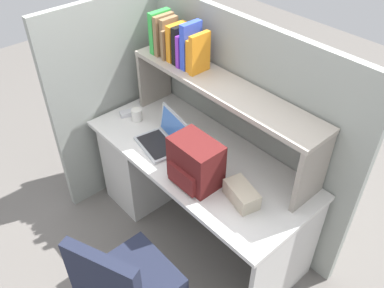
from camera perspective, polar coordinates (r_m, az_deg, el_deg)
ground_plane at (r=3.16m, az=0.69°, el=-11.64°), size 8.00×8.00×0.00m
desk at (r=3.07m, az=-4.13°, el=-2.61°), size 1.60×0.70×0.73m
cubicle_partition_rear at (r=2.82m, az=6.55°, el=2.49°), size 1.84×0.05×1.55m
cubicle_partition_left at (r=3.14m, az=-10.43°, el=6.29°), size 0.05×1.06×1.55m
overhead_hutch at (r=2.53m, az=4.26°, el=6.45°), size 1.44×0.28×0.45m
reference_books_on_shelf at (r=2.69m, az=-1.92°, el=14.10°), size 0.43×0.18×0.30m
laptop at (r=2.69m, az=-4.00°, el=0.83°), size 0.35×0.30×0.22m
backpack at (r=2.36m, az=0.42°, el=-2.68°), size 0.30×0.23×0.29m
computer_mouse at (r=3.02m, az=-9.09°, el=4.29°), size 0.09×0.12×0.03m
paper_cup at (r=2.94m, az=-7.76°, el=4.10°), size 0.08×0.08×0.09m
tissue_box at (r=2.33m, az=6.97°, el=-7.02°), size 0.24×0.17×0.10m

